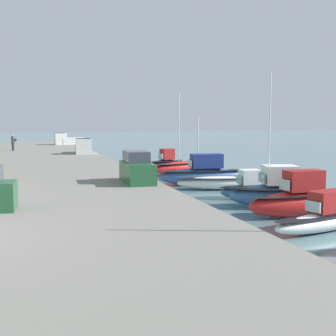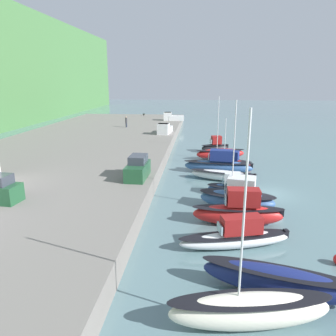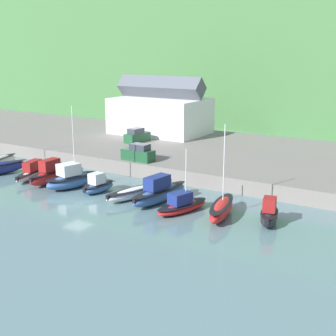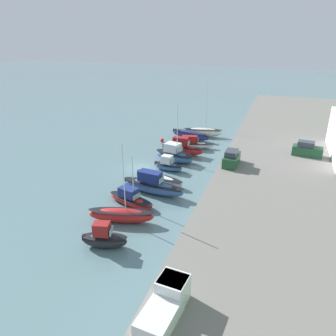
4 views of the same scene
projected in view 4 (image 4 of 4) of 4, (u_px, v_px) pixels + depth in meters
The scene contains 17 objects.
ground_plane at pixel (141, 168), 48.66m from camera, with size 320.00×320.00×0.00m, color slate.
quay_promenade at pixel (326, 187), 40.63m from camera, with size 117.97×27.33×1.73m.
moored_boat_0 at pixel (203, 132), 63.01m from camera, with size 2.79×7.67×9.86m.
moored_boat_1 at pixel (190, 135), 61.43m from camera, with size 3.60×8.09×1.64m.
moored_boat_2 at pixel (191, 144), 56.66m from camera, with size 3.39×7.88×2.22m.
moored_boat_3 at pixel (182, 148), 53.58m from camera, with size 1.69×7.04×2.94m.
moored_boat_4 at pixel (174, 155), 50.77m from camera, with size 3.96×6.96×9.33m.
moored_boat_5 at pixel (168, 165), 47.59m from camera, with size 2.15×4.49×2.23m.
moored_boat_6 at pixel (159, 179), 43.50m from camera, with size 3.41×7.56×1.17m.
moored_boat_7 at pixel (153, 185), 40.62m from camera, with size 2.78×8.49×2.87m.
moored_boat_8 at pixel (130, 199), 38.13m from camera, with size 3.57×6.57×6.22m.
moored_boat_9 at pixel (121, 215), 34.49m from camera, with size 3.20×7.24×8.78m.
moored_boat_10 at pixel (104, 238), 30.39m from camera, with size 2.52×4.52×2.57m.
parked_car_0 at pixel (307, 150), 48.22m from camera, with size 2.23×4.37×2.16m.
parked_car_1 at pixel (231, 158), 44.88m from camera, with size 4.25×1.93×2.16m.
pickup_truck_1 at pixel (167, 301), 21.14m from camera, with size 4.88×2.38×1.90m.
mooring_buoy_0 at pixel (162, 140), 60.08m from camera, with size 0.69×0.69×0.69m.
Camera 4 is at (41.08, 18.68, 18.62)m, focal length 35.00 mm.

